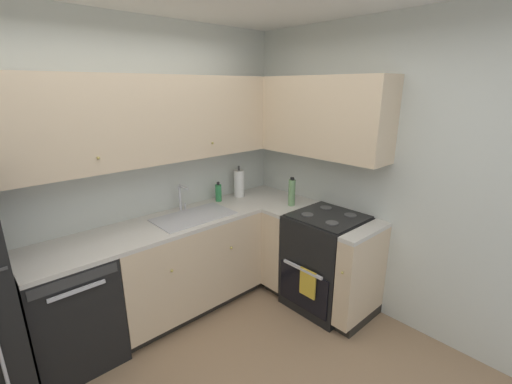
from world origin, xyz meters
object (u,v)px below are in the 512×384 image
oven_range (326,260)px  soap_bottle (218,193)px  dishwasher (71,310)px  paper_towel_roll (239,183)px  oil_bottle (292,192)px

oven_range → soap_bottle: 1.27m
dishwasher → oven_range: bearing=-23.2°
oven_range → paper_towel_roll: (-0.22, 1.02, 0.60)m
paper_towel_roll → soap_bottle: bearing=175.6°
oven_range → dishwasher: bearing=156.8°
soap_bottle → oil_bottle: 0.76m
dishwasher → soap_bottle: soap_bottle is taller
soap_bottle → oil_bottle: bearing=-52.6°
soap_bottle → oil_bottle: size_ratio=0.71×
oven_range → soap_bottle: soap_bottle is taller
dishwasher → soap_bottle: bearing=6.7°
dishwasher → oven_range: 2.19m
paper_towel_roll → oven_range: bearing=-78.1°
paper_towel_roll → oil_bottle: (0.20, -0.58, -0.01)m
paper_towel_roll → oil_bottle: 0.61m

